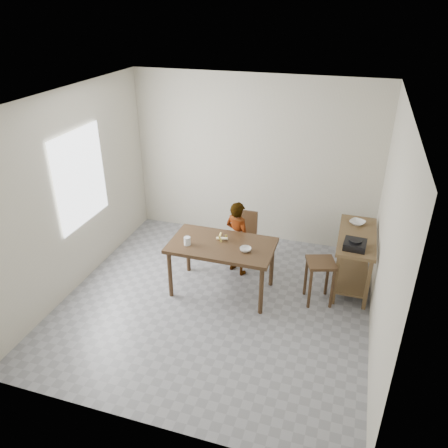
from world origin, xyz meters
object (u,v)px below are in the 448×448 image
(dining_table, at_px, (222,267))
(child, at_px, (237,238))
(dining_chair, at_px, (242,239))
(stool, at_px, (319,281))
(prep_counter, at_px, (354,260))

(dining_table, height_order, child, child)
(child, distance_m, dining_chair, 0.34)
(child, height_order, stool, child)
(child, distance_m, stool, 1.31)
(prep_counter, distance_m, stool, 0.69)
(child, bearing_deg, stool, -171.88)
(child, bearing_deg, dining_chair, -62.66)
(dining_chair, bearing_deg, prep_counter, -2.77)
(prep_counter, xyz_separation_m, child, (-1.65, -0.18, 0.17))
(prep_counter, xyz_separation_m, dining_chair, (-1.66, 0.12, -0.00))
(dining_chair, height_order, stool, dining_chair)
(dining_table, relative_size, dining_chair, 1.75)
(prep_counter, height_order, child, child)
(dining_table, bearing_deg, child, 82.12)
(prep_counter, distance_m, dining_chair, 1.66)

